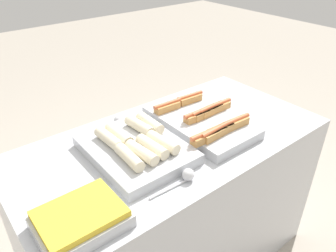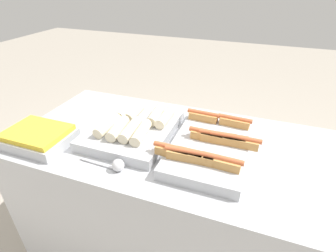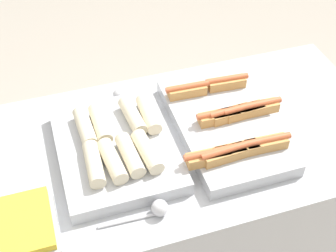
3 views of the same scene
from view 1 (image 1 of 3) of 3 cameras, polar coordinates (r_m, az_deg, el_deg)
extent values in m
cube|color=#B7BABF|center=(1.84, 0.66, -13.68)|extent=(1.52, 0.76, 0.88)
cube|color=#B7BABF|center=(1.65, 5.58, 0.66)|extent=(0.32, 0.55, 0.05)
cube|color=tan|center=(1.58, 11.71, 0.46)|extent=(0.14, 0.05, 0.04)
cylinder|color=#CC6038|center=(1.57, 11.79, 1.09)|extent=(0.16, 0.03, 0.02)
cube|color=tan|center=(1.48, 8.07, -1.39)|extent=(0.14, 0.05, 0.04)
cylinder|color=#CC6038|center=(1.47, 8.13, -0.73)|extent=(0.16, 0.03, 0.02)
cube|color=tan|center=(1.69, -0.13, 3.30)|extent=(0.14, 0.05, 0.04)
cylinder|color=#CC6038|center=(1.68, -0.13, 3.90)|extent=(0.16, 0.03, 0.02)
cube|color=tan|center=(1.78, 3.81, 4.71)|extent=(0.14, 0.05, 0.04)
cylinder|color=#CC6038|center=(1.77, 3.83, 5.30)|extent=(0.16, 0.03, 0.02)
cube|color=tan|center=(1.46, 6.48, -1.98)|extent=(0.14, 0.05, 0.04)
cylinder|color=#CC6038|center=(1.44, 6.53, -1.31)|extent=(0.16, 0.03, 0.02)
cube|color=tan|center=(1.62, 5.08, 1.73)|extent=(0.14, 0.05, 0.04)
cylinder|color=#CC6038|center=(1.61, 5.12, 2.36)|extent=(0.16, 0.03, 0.02)
cube|color=tan|center=(1.64, 6.19, 2.20)|extent=(0.14, 0.05, 0.04)
cylinder|color=#CC6038|center=(1.63, 6.23, 2.82)|extent=(0.16, 0.03, 0.02)
cube|color=tan|center=(1.67, 7.55, 2.66)|extent=(0.14, 0.05, 0.04)
cylinder|color=#CC6038|center=(1.66, 7.60, 3.27)|extent=(0.16, 0.03, 0.02)
cube|color=tan|center=(1.52, 9.15, -0.72)|extent=(0.14, 0.05, 0.04)
cylinder|color=#CC6038|center=(1.51, 9.21, -0.07)|extent=(0.16, 0.03, 0.02)
cube|color=tan|center=(1.71, 8.81, 3.23)|extent=(0.14, 0.05, 0.04)
cylinder|color=#CC6038|center=(1.70, 8.86, 3.83)|extent=(0.16, 0.02, 0.02)
cube|color=#B7BABF|center=(1.45, -5.61, -4.16)|extent=(0.38, 0.47, 0.05)
cylinder|color=beige|center=(1.45, -10.28, -2.18)|extent=(0.06, 0.17, 0.05)
cylinder|color=beige|center=(1.52, -5.00, 0.01)|extent=(0.06, 0.17, 0.05)
cylinder|color=beige|center=(1.38, -2.80, -3.63)|extent=(0.06, 0.17, 0.05)
cylinder|color=beige|center=(1.40, -0.91, -2.88)|extent=(0.07, 0.17, 0.05)
cylinder|color=beige|center=(1.32, -6.78, -5.42)|extent=(0.06, 0.17, 0.05)
cylinder|color=beige|center=(1.47, -8.55, -1.46)|extent=(0.05, 0.17, 0.05)
cylinder|color=beige|center=(1.54, -3.17, 0.56)|extent=(0.05, 0.17, 0.05)
cylinder|color=beige|center=(1.34, -4.62, -4.65)|extent=(0.07, 0.17, 0.05)
cube|color=#B7BABF|center=(1.17, -14.88, -15.79)|extent=(0.29, 0.22, 0.05)
cube|color=gold|center=(1.14, -15.14, -14.51)|extent=(0.27, 0.21, 0.02)
cylinder|color=silver|center=(1.28, 0.32, -10.85)|extent=(0.19, 0.02, 0.01)
sphere|color=silver|center=(1.31, 3.54, -8.45)|extent=(0.05, 0.05, 0.05)
cylinder|color=silver|center=(1.65, -11.53, -0.73)|extent=(0.20, 0.02, 0.01)
sphere|color=silver|center=(1.68, -8.55, 1.01)|extent=(0.05, 0.05, 0.05)
camera|label=2|loc=(1.17, 50.41, 12.33)|focal=28.00mm
camera|label=3|loc=(0.55, 81.87, 43.43)|focal=50.00mm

